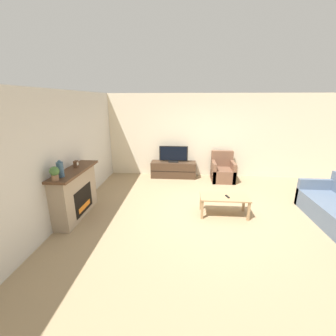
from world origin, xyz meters
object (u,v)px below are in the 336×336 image
mantel_clock (76,164)px  tv_stand (173,169)px  coffee_table (224,199)px  armchair (222,171)px  remote (227,197)px  potted_plant (55,173)px  fireplace (75,193)px  tv (174,155)px  mantel_vase_left (60,169)px

mantel_clock → tv_stand: 3.41m
coffee_table → armchair: bearing=82.1°
coffee_table → remote: remote is taller
mantel_clock → remote: bearing=1.9°
potted_plant → tv_stand: size_ratio=0.18×
coffee_table → fireplace: bearing=-174.8°
potted_plant → remote: 3.52m
mantel_clock → coffee_table: mantel_clock is taller
fireplace → coffee_table: bearing=5.2°
tv → fireplace: bearing=-125.6°
mantel_clock → remote: (3.30, 0.11, -0.70)m
mantel_vase_left → coffee_table: (3.25, 0.76, -0.85)m
mantel_clock → mantel_vase_left: bearing=-90.1°
mantel_clock → tv_stand: size_ratio=0.10×
mantel_vase_left → tv_stand: 3.93m
mantel_vase_left → coffee_table: bearing=13.2°
tv_stand → remote: size_ratio=9.48×
tv_stand → tv: size_ratio=1.58×
mantel_clock → potted_plant: 0.82m
mantel_vase_left → mantel_clock: mantel_vase_left is taller
tv → armchair: size_ratio=1.02×
tv_stand → fireplace: bearing=-125.6°
fireplace → tv: size_ratio=1.67×
armchair → tv: bearing=173.7°
potted_plant → tv: bearing=60.1°
mantel_vase_left → remote: size_ratio=2.13×
armchair → tv_stand: bearing=173.6°
mantel_vase_left → potted_plant: mantel_vase_left is taller
tv → tv_stand: bearing=90.0°
tv_stand → coffee_table: (1.27, -2.50, 0.13)m
armchair → potted_plant: bearing=-137.5°
mantel_clock → tv: (1.98, 2.63, -0.38)m
fireplace → potted_plant: size_ratio=5.95×
fireplace → mantel_vase_left: mantel_vase_left is taller
fireplace → tv_stand: 3.44m
fireplace → remote: (3.32, 0.26, -0.09)m
fireplace → mantel_clock: mantel_clock is taller
fireplace → potted_plant: bearing=-88.5°
mantel_clock → remote: mantel_clock is taller
fireplace → tv: (2.00, 2.79, 0.22)m
fireplace → coffee_table: fireplace is taller
tv_stand → tv: tv is taller
mantel_clock → fireplace: bearing=-96.4°
tv_stand → coffee_table: 2.80m
armchair → remote: armchair is taller
remote → armchair: bearing=67.1°
mantel_vase_left → tv_stand: bearing=58.7°
mantel_vase_left → armchair: size_ratio=0.36×
mantel_vase_left → potted_plant: 0.19m
armchair → remote: 2.37m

